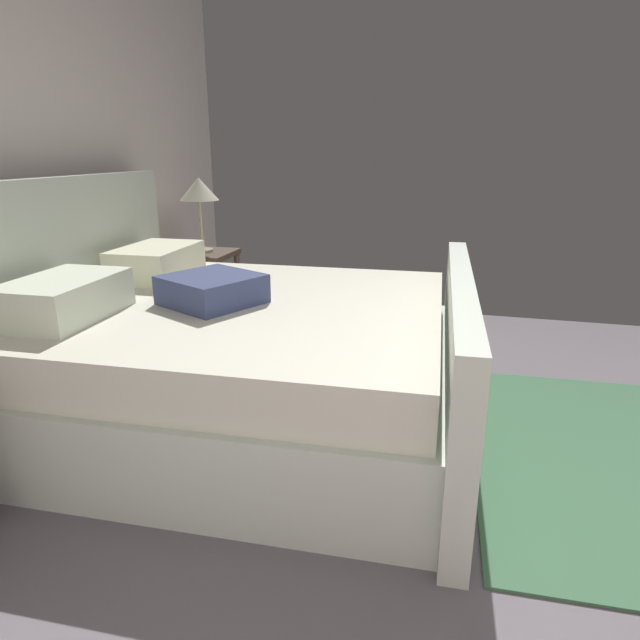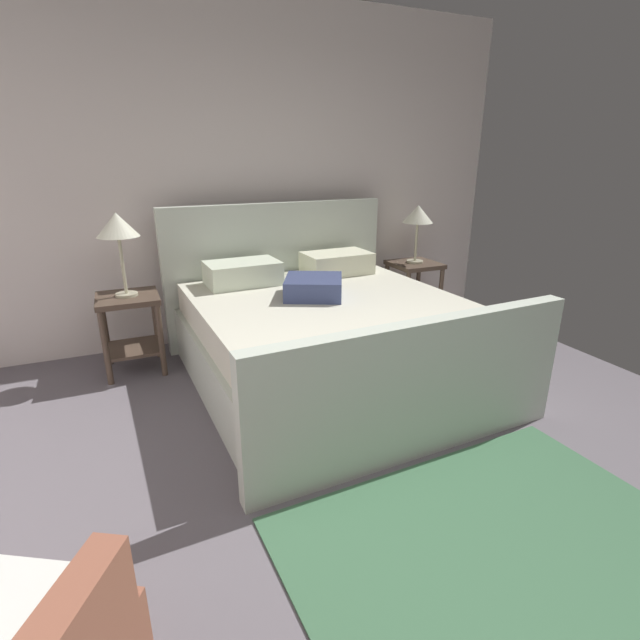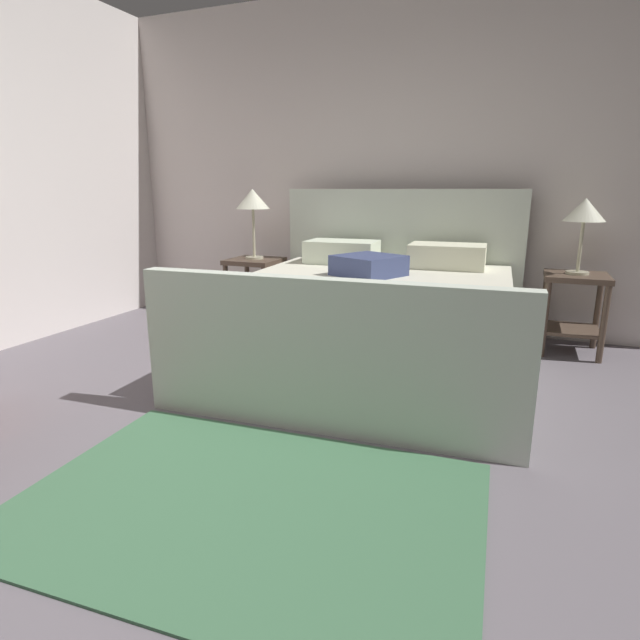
# 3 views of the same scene
# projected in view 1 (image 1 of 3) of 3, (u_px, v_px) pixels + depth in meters

# --- Properties ---
(bed) EXTENTS (2.07, 2.23, 1.21)m
(bed) POSITION_uv_depth(u_px,v_px,m) (238.00, 352.00, 2.77)
(bed) COLOR silver
(bed) RESTS_ON ground
(nightstand_right) EXTENTS (0.44, 0.44, 0.60)m
(nightstand_right) POSITION_uv_depth(u_px,v_px,m) (205.00, 277.00, 4.16)
(nightstand_right) COLOR #4E3C30
(nightstand_right) RESTS_ON ground
(table_lamp_right) EXTENTS (0.28, 0.28, 0.54)m
(table_lamp_right) POSITION_uv_depth(u_px,v_px,m) (199.00, 192.00, 3.97)
(table_lamp_right) COLOR #B7B293
(table_lamp_right) RESTS_ON nightstand_right
(area_rug) EXTENTS (1.85, 1.30, 0.01)m
(area_rug) POSITION_uv_depth(u_px,v_px,m) (612.00, 460.00, 2.44)
(area_rug) COLOR #3E6948
(area_rug) RESTS_ON ground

